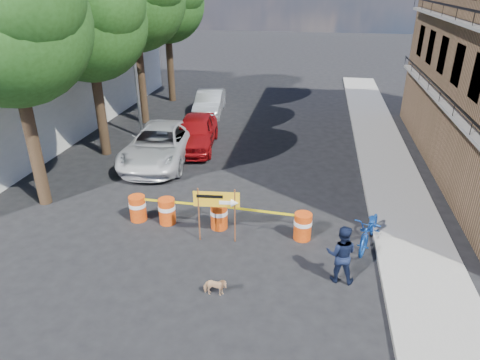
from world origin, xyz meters
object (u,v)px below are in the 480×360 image
at_px(barrel_far_right, 303,226).
at_px(suv_white, 160,144).
at_px(barrel_mid_left, 167,211).
at_px(barrel_far_left, 138,208).
at_px(sedan_silver, 210,103).
at_px(sedan_red, 196,132).
at_px(dog, 215,287).
at_px(detour_sign, 222,204).
at_px(bicycle, 372,215).
at_px(pedestrian, 341,254).
at_px(barrel_mid_right, 219,215).

height_order(barrel_far_right, suv_white, suv_white).
bearing_deg(suv_white, barrel_mid_left, -71.91).
relative_size(barrel_far_left, suv_white, 0.16).
bearing_deg(suv_white, sedan_silver, 82.82).
bearing_deg(sedan_red, barrel_far_left, -97.40).
relative_size(sedan_red, sedan_silver, 1.07).
bearing_deg(sedan_silver, barrel_mid_left, -88.76).
distance_m(barrel_far_left, barrel_mid_left, 1.06).
bearing_deg(suv_white, barrel_far_left, -82.55).
bearing_deg(dog, sedan_silver, 10.64).
bearing_deg(sedan_red, sedan_silver, 90.13).
xyz_separation_m(detour_sign, dog, (0.34, -2.58, -1.08)).
bearing_deg(barrel_far_left, bicycle, -1.66).
height_order(barrel_mid_left, sedan_red, sedan_red).
bearing_deg(dog, pedestrian, -72.49).
xyz_separation_m(pedestrian, sedan_red, (-6.64, 9.25, -0.06)).
bearing_deg(barrel_mid_right, sedan_silver, 105.12).
bearing_deg(detour_sign, suv_white, 119.54).
bearing_deg(barrel_far_left, barrel_mid_left, -1.02).
bearing_deg(barrel_mid_right, barrel_far_right, -3.75).
bearing_deg(bicycle, sedan_silver, 140.84).
bearing_deg(pedestrian, sedan_silver, -59.23).
bearing_deg(barrel_far_right, suv_white, 141.08).
bearing_deg(barrel_mid_right, dog, -79.20).
distance_m(dog, sedan_red, 11.05).
height_order(suv_white, sedan_silver, suv_white).
xyz_separation_m(barrel_mid_left, pedestrian, (5.67, -2.09, 0.38)).
bearing_deg(suv_white, pedestrian, -47.06).
bearing_deg(detour_sign, sedan_silver, 99.91).
height_order(barrel_far_right, detour_sign, detour_sign).
distance_m(barrel_mid_right, bicycle, 4.86).
bearing_deg(sedan_silver, suv_white, -99.46).
relative_size(barrel_mid_right, pedestrian, 0.53).
bearing_deg(detour_sign, barrel_far_right, 7.73).
distance_m(barrel_mid_right, detour_sign, 1.20).
distance_m(dog, suv_white, 9.69).
relative_size(barrel_far_left, detour_sign, 0.49).
relative_size(bicycle, sedan_silver, 0.49).
distance_m(barrel_far_left, detour_sign, 3.37).
bearing_deg(suv_white, barrel_far_right, -42.74).
bearing_deg(barrel_mid_left, bicycle, -1.76).
xyz_separation_m(barrel_far_right, detour_sign, (-2.47, -0.58, 0.88)).
relative_size(barrel_mid_left, bicycle, 0.42).
height_order(detour_sign, suv_white, detour_sign).
relative_size(barrel_mid_right, detour_sign, 0.49).
bearing_deg(suv_white, barrel_mid_right, -56.97).
distance_m(detour_sign, dog, 2.81).
height_order(detour_sign, dog, detour_sign).
distance_m(barrel_mid_left, barrel_far_right, 4.58).
bearing_deg(bicycle, sedan_red, 154.24).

